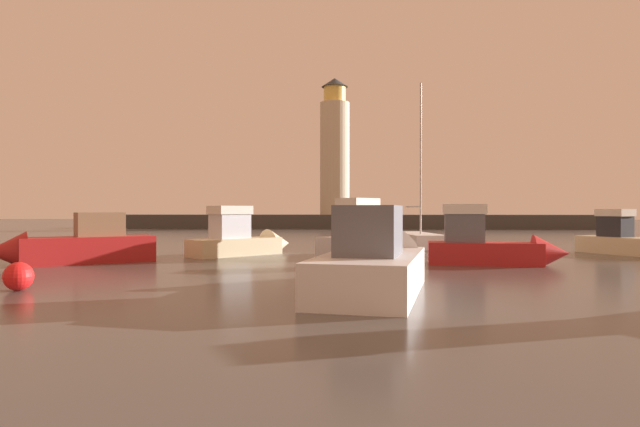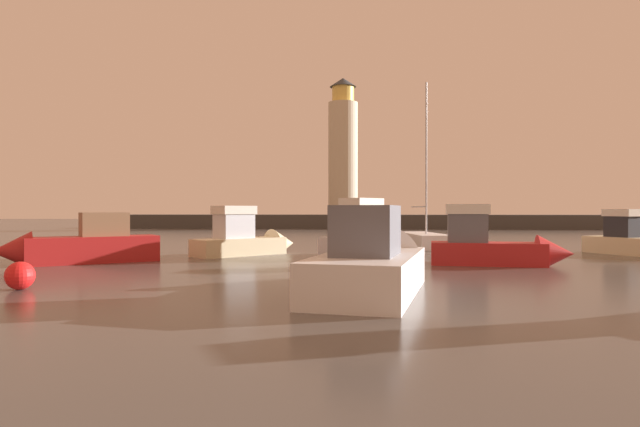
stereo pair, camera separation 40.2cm
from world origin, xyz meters
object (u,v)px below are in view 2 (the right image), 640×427
object	(u,v)px
motorboat_5	(77,246)
motorboat_6	(250,240)
motorboat_4	(374,239)
lighthouse	(343,150)
sailboat_moored	(423,239)
mooring_buoy	(20,276)
motorboat_3	(500,247)
motorboat_0	(377,263)

from	to	relation	value
motorboat_5	motorboat_6	distance (m)	8.97
motorboat_4	motorboat_6	bearing A→B (deg)	179.71
motorboat_4	motorboat_6	distance (m)	6.90
lighthouse	sailboat_moored	world-z (taller)	lighthouse
sailboat_moored	mooring_buoy	distance (m)	25.52
motorboat_3	mooring_buoy	bearing A→B (deg)	-151.45
lighthouse	motorboat_5	distance (m)	52.06
motorboat_3	lighthouse	bearing A→B (deg)	100.64
lighthouse	motorboat_0	distance (m)	57.83
sailboat_moored	motorboat_3	bearing A→B (deg)	-79.56
motorboat_0	motorboat_4	bearing A→B (deg)	89.74
motorboat_0	motorboat_6	xyz separation A→B (m)	(-6.84, 12.41, 0.05)
lighthouse	mooring_buoy	world-z (taller)	lighthouse
motorboat_4	lighthouse	bearing A→B (deg)	94.75
motorboat_6	mooring_buoy	world-z (taller)	motorboat_6
motorboat_3	motorboat_5	world-z (taller)	motorboat_3
motorboat_0	motorboat_3	bearing A→B (deg)	53.47
lighthouse	motorboat_4	xyz separation A→B (m)	(3.69, -44.48, -9.76)
motorboat_3	motorboat_6	bearing A→B (deg)	158.82
motorboat_0	sailboat_moored	size ratio (longest dim) A/B	0.82
motorboat_4	sailboat_moored	size ratio (longest dim) A/B	0.60
motorboat_3	sailboat_moored	size ratio (longest dim) A/B	0.58
lighthouse	motorboat_4	distance (m)	45.69
motorboat_5	motorboat_3	bearing A→B (deg)	2.43
motorboat_4	sailboat_moored	bearing A→B (deg)	64.67
motorboat_0	sailboat_moored	world-z (taller)	sailboat_moored
motorboat_4	motorboat_5	xyz separation A→B (m)	(-13.86, -5.62, -0.12)
motorboat_5	lighthouse	bearing A→B (deg)	78.52
motorboat_0	motorboat_6	world-z (taller)	motorboat_6
motorboat_3	motorboat_6	xyz separation A→B (m)	(-12.46, 4.83, -0.00)
motorboat_4	sailboat_moored	world-z (taller)	sailboat_moored
motorboat_3	motorboat_6	distance (m)	13.36
lighthouse	sailboat_moored	bearing A→B (deg)	-79.30
lighthouse	motorboat_3	distance (m)	51.09
motorboat_5	motorboat_6	bearing A→B (deg)	39.04
motorboat_6	sailboat_moored	bearing A→B (deg)	34.60
sailboat_moored	motorboat_0	bearing A→B (deg)	-99.96
motorboat_0	motorboat_6	bearing A→B (deg)	118.86
motorboat_0	motorboat_5	xyz separation A→B (m)	(-13.81, 6.76, 0.01)
motorboat_0	motorboat_3	xyz separation A→B (m)	(5.62, 7.58, 0.05)
motorboat_4	mooring_buoy	bearing A→B (deg)	-128.75
motorboat_6	sailboat_moored	size ratio (longest dim) A/B	0.55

